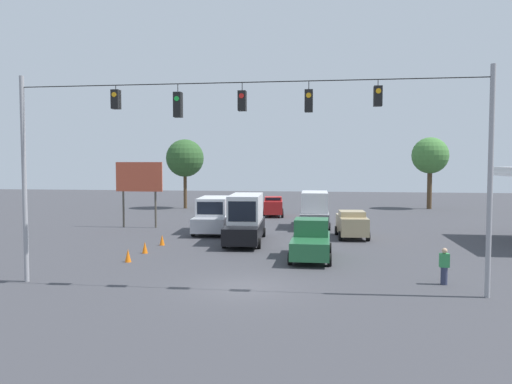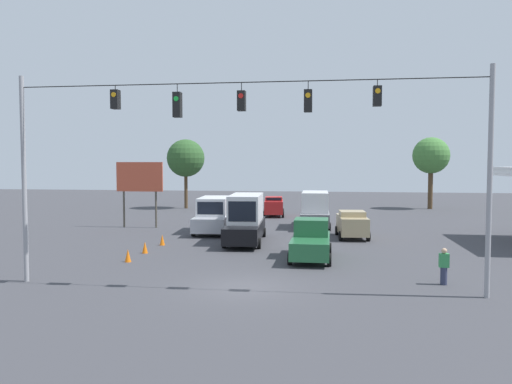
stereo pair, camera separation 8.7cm
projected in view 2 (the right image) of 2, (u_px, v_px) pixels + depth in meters
The scene contains 15 objects.
ground_plane at pixel (243, 287), 20.73m from camera, with size 140.00×140.00×0.00m, color #3D3D42.
overhead_signal_span at pixel (241, 147), 20.15m from camera, with size 19.30×0.38×8.89m.
sedan_red_withflow_deep at pixel (274, 206), 48.35m from camera, with size 2.27×4.10×1.90m.
box_truck_black_withflow_mid at pixel (246, 219), 32.67m from camera, with size 2.66×7.50×3.10m.
pickup_truck_green_crossing_near at pixel (311, 241), 26.90m from camera, with size 2.24×5.14×2.12m.
box_truck_grey_oncoming_deep at pixel (315, 210), 39.98m from camera, with size 2.50×6.61×2.87m.
box_truck_silver_withflow_far at pixel (214, 215), 37.29m from camera, with size 2.88×6.61×2.60m.
sedan_tan_oncoming_far at pixel (352, 224), 34.37m from camera, with size 2.27×4.20×1.87m.
traffic_cone_nearest at pixel (128, 256), 26.05m from camera, with size 0.33×0.33×0.67m, color orange.
traffic_cone_second at pixel (145, 247), 28.57m from camera, with size 0.33×0.33×0.67m, color orange.
traffic_cone_third at pixel (162, 240), 31.33m from camera, with size 0.33×0.33×0.67m, color orange.
roadside_billboard at pixel (140, 181), 39.83m from camera, with size 3.83×0.16×5.24m.
pedestrian at pixel (444, 267), 21.17m from camera, with size 0.40×0.28×1.57m.
tree_horizon_left at pixel (186, 158), 56.47m from camera, with size 4.26×4.26×7.85m.
tree_horizon_right at pixel (431, 156), 55.76m from camera, with size 4.06×4.06×8.04m.
Camera 2 is at (-3.38, 20.19, 5.18)m, focal length 35.00 mm.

